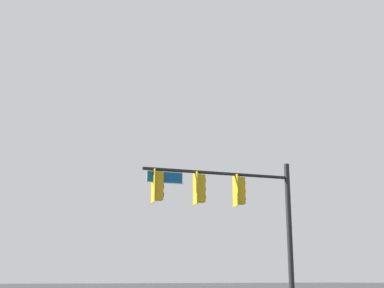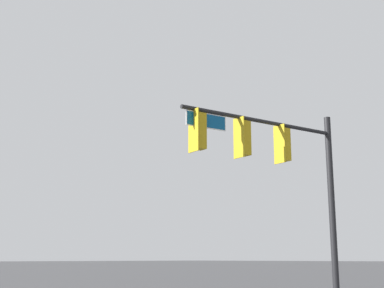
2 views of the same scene
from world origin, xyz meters
name	(u,v)px [view 1 (image 1 of 2)]	position (x,y,z in m)	size (l,w,h in m)	color
signal_pole_near	(232,204)	(-5.59, -8.26, 4.39)	(6.29, 1.53, 6.21)	black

